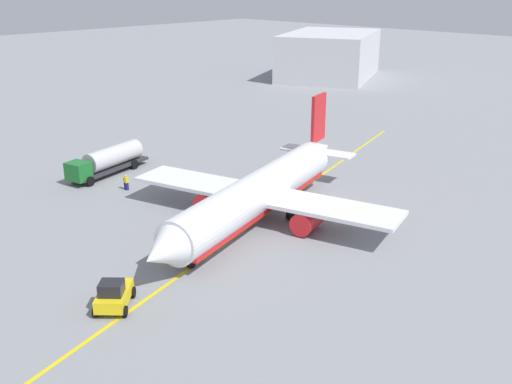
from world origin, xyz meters
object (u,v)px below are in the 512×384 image
airplane (259,193)px  fuel_tanker (107,160)px  refueling_worker (126,183)px  safety_cone_nose (161,252)px  pushback_tug (114,295)px

airplane → fuel_tanker: 22.37m
refueling_worker → safety_cone_nose: (7.38, 15.58, -0.47)m
airplane → refueling_worker: 16.77m
pushback_tug → airplane: bearing=-169.4°
pushback_tug → refueling_worker: bearing=-126.8°
airplane → safety_cone_nose: 11.40m
pushback_tug → refueling_worker: pushback_tug is taller
pushback_tug → fuel_tanker: bearing=-122.5°
pushback_tug → safety_cone_nose: pushback_tug is taller
airplane → refueling_worker: (3.75, -16.24, -1.88)m
airplane → refueling_worker: airplane is taller
refueling_worker → fuel_tanker: bearing=-105.4°
refueling_worker → safety_cone_nose: 17.25m
safety_cone_nose → refueling_worker: bearing=-115.4°
fuel_tanker → airplane: bearing=95.4°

